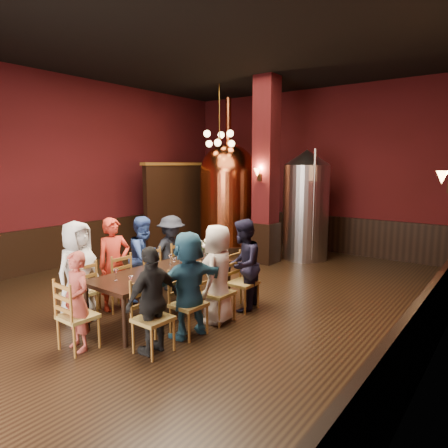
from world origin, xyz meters
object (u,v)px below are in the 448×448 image
Objects in this scene: person_1 at (114,264)px; steel_vessel at (306,205)px; person_2 at (145,258)px; rose_vase at (204,246)px; person_0 at (78,272)px; dining_table at (164,274)px; copper_kettle at (228,196)px.

person_1 is 5.42m from steel_vessel.
person_2 is 1.12m from rose_vase.
person_0 is 6.08m from steel_vessel.
dining_table is at bearing -50.63° from person_0.
steel_vessel is 7.40× the size of rose_vase.
copper_kettle is at bearing 4.12° from person_0.
dining_table is 1.60× the size of person_2.
person_0 is at bearing -130.36° from dining_table.
person_0 is 1.33m from person_2.
person_0 is 5.94m from copper_kettle.
copper_kettle reaches higher than steel_vessel.
rose_vase is at bearing 85.81° from dining_table.
person_2 reaches higher than rose_vase.
person_1 is (0.02, 0.67, -0.01)m from person_0.
rose_vase is (0.95, 1.22, 0.22)m from person_1.
steel_vessel is at bearing 89.87° from rose_vase.
person_2 is 0.36× the size of copper_kettle.
rose_vase is at bearing -59.28° from copper_kettle.
dining_table is 1.32m from person_0.
rose_vase is at bearing -24.79° from person_1.
copper_kettle is 4.51m from rose_vase.
copper_kettle is at bearing 120.72° from rose_vase.
copper_kettle is (-1.35, 4.41, 0.79)m from person_2.
copper_kettle is 1.52× the size of steel_vessel.
dining_table is 0.97m from rose_vase.
person_0 is (-0.87, -0.98, 0.11)m from dining_table.
dining_table is 5.31m from copper_kettle.
person_0 is 1.04× the size of person_2.
rose_vase is (0.09, 0.92, 0.31)m from dining_table.
copper_kettle is 2.31m from steel_vessel.
person_2 is at bearing -148.77° from rose_vase.
person_2 is at bearing 11.52° from person_1.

